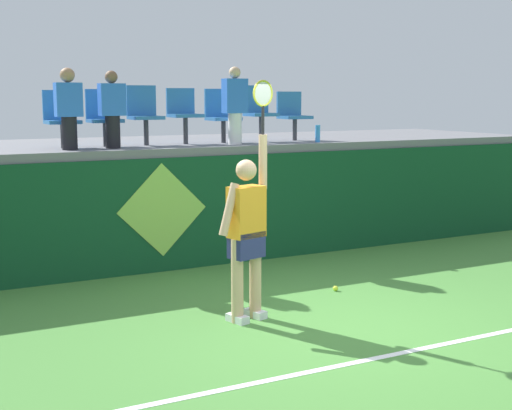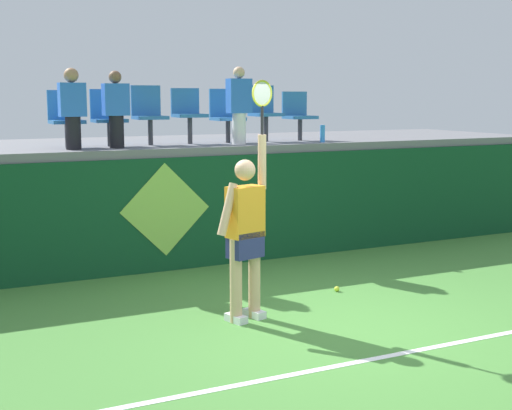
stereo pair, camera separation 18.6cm
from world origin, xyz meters
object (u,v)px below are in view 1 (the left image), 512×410
Objects in this scene: stadium_chair_3 at (184,112)px; spectator_0 at (69,107)px; stadium_chair_4 at (221,113)px; spectator_1 at (112,108)px; spectator_2 at (235,104)px; tennis_ball at (336,288)px; stadium_chair_2 at (144,112)px; stadium_chair_5 at (259,110)px; stadium_chair_0 at (61,116)px; water_bottle at (318,134)px; tennis_player at (247,230)px; stadium_chair_1 at (103,115)px; stadium_chair_6 at (293,113)px.

spectator_0 reaches higher than stadium_chair_3.
spectator_1 is at bearing -166.54° from stadium_chair_4.
tennis_ball is at bearing -84.88° from spectator_2.
stadium_chair_5 is at bearing -0.05° from stadium_chair_2.
spectator_2 is at bearing -11.12° from stadium_chair_0.
stadium_chair_2 is at bearing 36.21° from spectator_1.
water_bottle is 0.33× the size of stadium_chair_4.
stadium_chair_3 is (0.65, 3.35, 1.17)m from tennis_player.
stadium_chair_0 is 0.98× the size of stadium_chair_1.
stadium_chair_5 is at bearing 81.31° from tennis_ball.
tennis_ball is 3.67m from stadium_chair_6.
spectator_0 is at bearing 179.42° from spectator_2.
stadium_chair_2 is at bearing 179.87° from stadium_chair_6.
water_bottle is 2.66m from stadium_chair_2.
stadium_chair_3 is at bearing -179.38° from stadium_chair_4.
tennis_player is 3.13× the size of stadium_chair_4.
stadium_chair_5 is at bearing 0.01° from stadium_chair_0.
spectator_1 is at bearing -170.01° from stadium_chair_5.
stadium_chair_6 is (1.04, 2.84, 2.07)m from tennis_ball.
tennis_ball is 0.06× the size of spectator_0.
stadium_chair_3 is 0.77× the size of spectator_0.
stadium_chair_1 is 0.99× the size of stadium_chair_4.
stadium_chair_0 reaches higher than tennis_ball.
tennis_player is at bearing -71.25° from stadium_chair_0.
stadium_chair_3 is at bearing -179.76° from stadium_chair_5.
stadium_chair_5 reaches higher than stadium_chair_4.
water_bottle is at bearing 63.14° from tennis_ball.
spectator_0 reaches higher than water_bottle.
stadium_chair_0 is 0.73× the size of spectator_0.
spectator_1 reaches higher than tennis_player.
tennis_player is 3.61m from stadium_chair_3.
stadium_chair_4 is at bearing 13.46° from spectator_1.
stadium_chair_5 is at bearing 36.24° from spectator_2.
spectator_2 reaches higher than stadium_chair_0.
stadium_chair_1 is at bearing 168.52° from water_bottle.
spectator_1 is at bearing 130.15° from tennis_ball.
stadium_chair_0 is at bearing 108.75° from tennis_player.
tennis_ball is at bearing -54.45° from stadium_chair_1.
stadium_chair_0 is at bearing -179.94° from stadium_chair_1.
tennis_player is at bearing -110.71° from stadium_chair_4.
tennis_player is 2.38× the size of spectator_0.
tennis_ball is 4.39m from stadium_chair_0.
stadium_chair_0 is 2.41m from stadium_chair_4.
spectator_2 is at bearing -0.58° from spectator_0.
water_bottle is at bearing -7.11° from spectator_2.
stadium_chair_6 is at bearing -0.13° from stadium_chair_2.
stadium_chair_1 is (0.59, 0.00, 0.01)m from stadium_chair_0.
stadium_chair_2 is 0.82× the size of spectator_1.
tennis_ball is 0.25× the size of water_bottle.
stadium_chair_1 reaches higher than stadium_chair_6.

